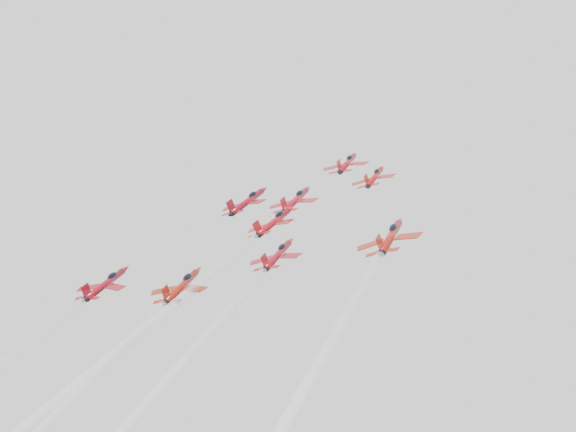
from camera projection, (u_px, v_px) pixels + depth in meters
The scene contains 6 objects.
jet_lead at pixel (347, 163), 158.33m from camera, with size 9.51×11.50×9.34m.
jet_row2_left at pixel (248, 201), 156.06m from camera, with size 10.46×12.65×10.27m.
jet_row2_center at pixel (296, 199), 145.27m from camera, with size 9.74×11.78×9.56m.
jet_row2_right at pixel (375, 176), 142.16m from camera, with size 8.43×10.19×8.28m.
jet_center at pixel (120, 369), 98.11m from camera, with size 9.48×81.05×66.00m.
jet_rear_right at pixel (118, 424), 84.45m from camera, with size 8.61×73.63×59.96m.
Camera 1 is at (65.68, -109.10, 104.09)m, focal length 50.00 mm.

